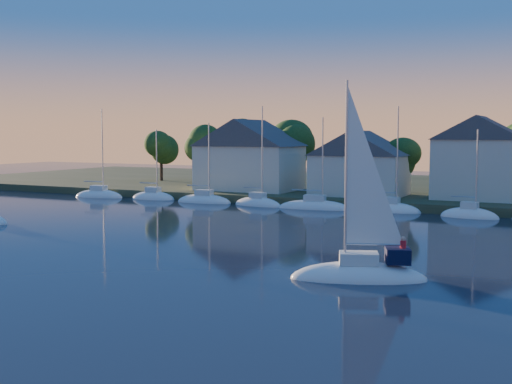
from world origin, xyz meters
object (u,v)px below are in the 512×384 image
Objects in this scene: clubhouse_centre at (360,162)px; clubhouse_east at (480,157)px; hero_sailboat at (361,271)px; clubhouse_west at (250,154)px.

clubhouse_east is at bearing 8.13° from clubhouse_centre.
clubhouse_east is at bearing -112.29° from hero_sailboat.
clubhouse_east is 0.81× the size of hero_sailboat.
clubhouse_east is (30.00, 1.00, 0.07)m from clubhouse_west.
clubhouse_centre is at bearing -3.58° from clubhouse_west.
hero_sailboat is at bearing -55.24° from clubhouse_west.
clubhouse_centre is (16.00, -1.00, -0.80)m from clubhouse_west.
clubhouse_west reaches higher than clubhouse_centre.
hero_sailboat reaches higher than clubhouse_west.
clubhouse_west is 16.05m from clubhouse_centre.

